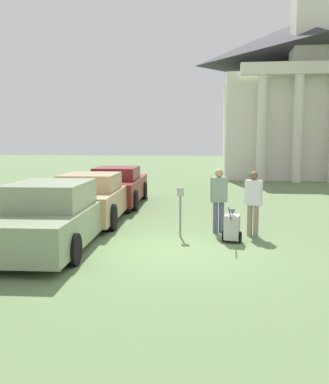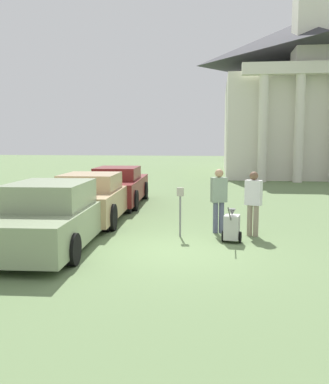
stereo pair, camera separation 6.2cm
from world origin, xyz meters
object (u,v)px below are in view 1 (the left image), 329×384
(person_worker, at_px, (219,196))
(church, at_px, (296,90))
(parked_car_maroon, at_px, (118,187))
(parked_car_sage, at_px, (53,217))
(person_supervisor, at_px, (253,200))
(parked_car_tan, at_px, (92,198))
(equipment_cart, at_px, (232,227))
(parking_meter, at_px, (180,202))

(person_worker, distance_m, church, 23.19)
(parked_car_maroon, bearing_deg, church, 57.33)
(parked_car_sage, distance_m, church, 26.28)
(person_worker, bearing_deg, person_supervisor, 143.81)
(parked_car_sage, xyz_separation_m, parked_car_tan, (-0.00, 3.20, 0.00))
(parked_car_tan, relative_size, person_worker, 2.71)
(parked_car_tan, distance_m, church, 23.42)
(parked_car_sage, distance_m, person_worker, 4.40)
(person_supervisor, bearing_deg, parked_car_maroon, -23.21)
(parked_car_maroon, distance_m, person_worker, 6.21)
(church, bearing_deg, person_supervisor, -102.37)
(person_supervisor, height_order, church, church)
(parked_car_tan, xyz_separation_m, person_worker, (3.94, -1.26, 0.29))
(parked_car_maroon, xyz_separation_m, person_supervisor, (4.84, -5.09, 0.27))
(parked_car_sage, xyz_separation_m, equipment_cart, (4.27, 0.87, -0.32))
(person_worker, xyz_separation_m, equipment_cart, (0.33, -1.08, -0.62))
(parked_car_tan, distance_m, person_supervisor, 5.09)
(equipment_cart, relative_size, church, 0.04)
(person_worker, bearing_deg, parked_car_tan, -35.45)
(church, bearing_deg, parked_car_maroon, -119.61)
(person_worker, relative_size, church, 0.07)
(parked_car_maroon, distance_m, church, 20.38)
(parked_car_maroon, relative_size, equipment_cart, 4.99)
(parked_car_maroon, distance_m, parking_meter, 6.15)
(parked_car_maroon, xyz_separation_m, parking_meter, (2.94, -5.40, 0.20))
(parked_car_maroon, height_order, equipment_cart, parked_car_maroon)
(parked_car_maroon, bearing_deg, person_supervisor, -49.53)
(parked_car_tan, distance_m, parking_meter, 3.49)
(parked_car_maroon, xyz_separation_m, equipment_cart, (4.27, -5.87, -0.32))
(parked_car_tan, bearing_deg, parked_car_maroon, 86.94)
(parked_car_sage, relative_size, parking_meter, 4.12)
(equipment_cart, distance_m, church, 24.27)
(parking_meter, bearing_deg, person_worker, 31.43)
(person_worker, height_order, equipment_cart, person_worker)
(parked_car_sage, bearing_deg, equipment_cart, 8.47)
(parked_car_tan, height_order, parked_car_maroon, parked_car_tan)
(parking_meter, bearing_deg, parked_car_sage, -155.55)
(parking_meter, relative_size, person_supervisor, 0.76)
(parking_meter, xyz_separation_m, person_worker, (1.00, 0.61, 0.09))
(parking_meter, xyz_separation_m, church, (6.75, 22.46, 5.31))
(church, bearing_deg, equipment_cart, -103.32)
(person_supervisor, distance_m, equipment_cart, 1.13)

